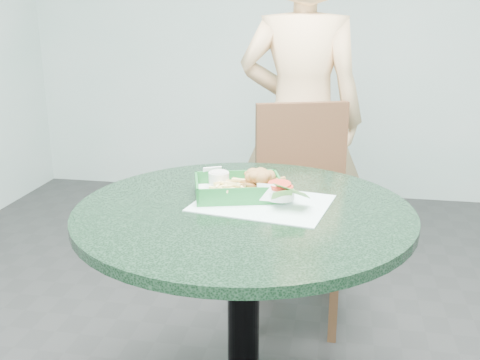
% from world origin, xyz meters
% --- Properties ---
extents(cafe_table, '(0.98, 0.98, 0.75)m').
position_xyz_m(cafe_table, '(0.00, 0.00, 0.58)').
color(cafe_table, black).
rests_on(cafe_table, floor).
extents(dining_chair, '(0.41, 0.41, 0.93)m').
position_xyz_m(dining_chair, '(0.10, 0.82, 0.53)').
color(dining_chair, black).
rests_on(dining_chair, floor).
extents(diner_person, '(0.66, 0.44, 1.76)m').
position_xyz_m(diner_person, '(0.08, 1.14, 0.88)').
color(diner_person, '#EBBE86').
rests_on(diner_person, floor).
extents(placemat, '(0.43, 0.35, 0.00)m').
position_xyz_m(placemat, '(0.05, 0.04, 0.75)').
color(placemat, silver).
rests_on(placemat, cafe_table).
extents(food_basket, '(0.26, 0.19, 0.05)m').
position_xyz_m(food_basket, '(-0.03, 0.09, 0.77)').
color(food_basket, '#1A6E2C').
rests_on(food_basket, placemat).
extents(crab_sandwich, '(0.13, 0.13, 0.08)m').
position_xyz_m(crab_sandwich, '(0.03, 0.09, 0.80)').
color(crab_sandwich, '#F1BF65').
rests_on(crab_sandwich, food_basket).
extents(fries_pile, '(0.12, 0.12, 0.04)m').
position_xyz_m(fries_pile, '(-0.06, 0.08, 0.79)').
color(fries_pile, '#FFE587').
rests_on(fries_pile, food_basket).
extents(sauce_ramekin, '(0.06, 0.06, 0.04)m').
position_xyz_m(sauce_ramekin, '(-0.09, 0.14, 0.80)').
color(sauce_ramekin, white).
rests_on(sauce_ramekin, food_basket).
extents(garnish_cup, '(0.12, 0.12, 0.05)m').
position_xyz_m(garnish_cup, '(0.09, 0.00, 0.79)').
color(garnish_cup, silver).
rests_on(garnish_cup, food_basket).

